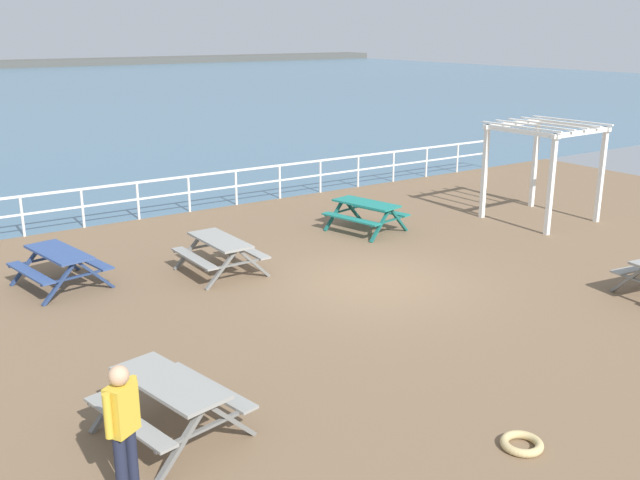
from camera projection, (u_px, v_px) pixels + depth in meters
name	position (u px, v px, depth m)	size (l,w,h in m)	color
ground_plane	(374.00, 286.00, 15.15)	(30.00, 24.00, 0.20)	brown
seaward_railing	(213.00, 184.00, 21.07)	(23.07, 0.07, 1.08)	white
picnic_table_near_left	(59.00, 260.00, 14.67)	(1.81, 2.04, 0.80)	#334C84
picnic_table_near_right	(170.00, 394.00, 9.29)	(1.84, 2.07, 0.80)	gray
picnic_table_mid_centre	(220.00, 247.00, 15.50)	(1.57, 1.83, 0.80)	gray
picnic_table_far_left	(366.00, 209.00, 18.74)	(1.88, 2.10, 0.80)	#1E7A70
visitor	(123.00, 424.00, 7.90)	(0.47, 0.36, 1.66)	#1E2338
lattice_pergola	(544.00, 149.00, 19.48)	(2.53, 2.65, 2.70)	white
rope_coil	(522.00, 444.00, 9.12)	(0.55, 0.55, 0.11)	tan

